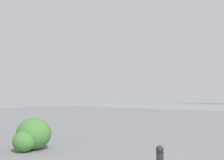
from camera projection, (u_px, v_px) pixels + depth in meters
name	position (u px, v px, depth m)	size (l,w,h in m)	color
shrub_low	(24.00, 141.00, 6.85)	(0.68, 0.61, 0.58)	#477F38
shrub_round	(34.00, 134.00, 7.19)	(1.06, 0.96, 0.90)	#477F38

